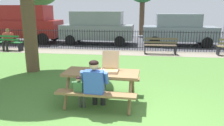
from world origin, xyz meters
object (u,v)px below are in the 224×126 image
at_px(parked_car_right, 179,29).
at_px(picnic_table_foreground, 101,79).
at_px(park_bench_center, 160,46).
at_px(parked_car_center, 97,27).
at_px(parked_car_left, 25,23).
at_px(person_on_park_bench, 8,38).
at_px(child_at_table, 80,89).
at_px(park_bench_left, 8,43).
at_px(adult_at_table, 95,83).
at_px(pizza_box_open, 110,67).

bearing_deg(parked_car_right, picnic_table_foreground, -109.72).
distance_m(park_bench_center, parked_car_center, 4.83).
distance_m(park_bench_center, parked_car_left, 9.25).
bearing_deg(person_on_park_bench, parked_car_center, 33.27).
height_order(child_at_table, person_on_park_bench, person_on_park_bench).
xyz_separation_m(picnic_table_foreground, parked_car_center, (-1.83, 9.12, 0.50)).
distance_m(picnic_table_foreground, park_bench_left, 8.83).
distance_m(picnic_table_foreground, person_on_park_bench, 8.83).
height_order(park_bench_center, parked_car_right, parked_car_right).
height_order(adult_at_table, parked_car_center, parked_car_center).
relative_size(pizza_box_open, person_on_park_bench, 0.40).
height_order(child_at_table, parked_car_right, parked_car_right).
bearing_deg(park_bench_left, adult_at_table, -46.83).
distance_m(pizza_box_open, parked_car_right, 9.53).
xyz_separation_m(picnic_table_foreground, park_bench_center, (1.94, 6.17, -0.18)).
distance_m(person_on_park_bench, parked_car_right, 10.00).
bearing_deg(parked_car_left, park_bench_left, -80.79).
height_order(parked_car_left, parked_car_right, parked_car_left).
relative_size(parked_car_center, parked_car_right, 1.05).
xyz_separation_m(child_at_table, person_on_park_bench, (-5.89, 6.71, 0.16)).
bearing_deg(picnic_table_foreground, parked_car_left, 126.66).
bearing_deg(adult_at_table, pizza_box_open, 67.78).
bearing_deg(park_bench_center, parked_car_center, 142.03).
relative_size(pizza_box_open, parked_car_left, 0.10).
bearing_deg(park_bench_center, parked_car_right, 65.67).
relative_size(park_bench_left, parked_car_center, 0.35).
xyz_separation_m(park_bench_left, person_on_park_bench, (0.02, 0.02, 0.24)).
bearing_deg(child_at_table, picnic_table_foreground, 51.86).
bearing_deg(picnic_table_foreground, parked_car_center, 101.38).
bearing_deg(parked_car_right, child_at_table, -110.87).
distance_m(park_bench_left, parked_car_left, 3.11).
distance_m(park_bench_left, parked_car_center, 5.40).
bearing_deg(parked_car_left, parked_car_center, -0.00).
xyz_separation_m(pizza_box_open, person_on_park_bench, (-6.49, 6.09, -0.20)).
bearing_deg(adult_at_table, child_at_table, -177.58).
bearing_deg(parked_car_right, parked_car_left, -180.00).
xyz_separation_m(picnic_table_foreground, person_on_park_bench, (-6.29, 6.19, 0.06)).
relative_size(park_bench_center, parked_car_left, 0.34).
bearing_deg(person_on_park_bench, pizza_box_open, -43.20).
relative_size(adult_at_table, parked_car_center, 0.26).
bearing_deg(child_at_table, pizza_box_open, 45.73).
bearing_deg(picnic_table_foreground, parked_car_right, 70.28).
bearing_deg(child_at_table, park_bench_center, 70.71).
bearing_deg(parked_car_right, park_bench_left, -162.91).
bearing_deg(park_bench_center, pizza_box_open, -106.01).
height_order(park_bench_left, parked_car_right, parked_car_right).
bearing_deg(adult_at_table, parked_car_right, 70.96).
height_order(pizza_box_open, parked_car_center, parked_car_center).
xyz_separation_m(pizza_box_open, parked_car_center, (-2.03, 9.02, 0.24)).
height_order(pizza_box_open, person_on_park_bench, pizza_box_open).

